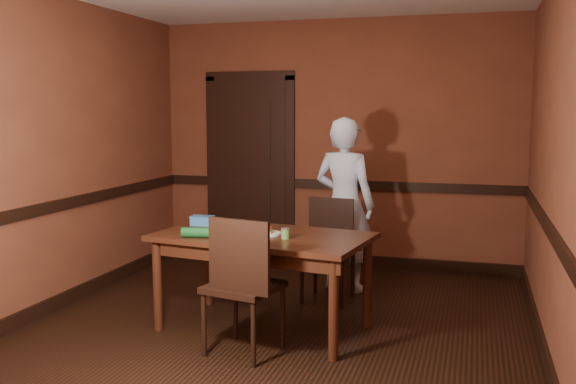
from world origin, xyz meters
The scene contains 21 objects.
floor centered at (0.00, 0.00, 0.00)m, with size 4.00×4.50×0.01m, color black.
wall_back centered at (0.00, 2.25, 1.35)m, with size 4.00×0.02×2.70m, color brown.
wall_front centered at (0.00, -2.25, 1.35)m, with size 4.00×0.02×2.70m, color brown.
wall_left centered at (-2.00, 0.00, 1.35)m, with size 0.02×4.50×2.70m, color brown.
wall_right centered at (2.00, 0.00, 1.35)m, with size 0.02×4.50×2.70m, color brown.
dado_back centered at (0.00, 2.23, 0.90)m, with size 4.00×0.03×0.10m, color black.
dado_left centered at (-1.99, 0.00, 0.90)m, with size 0.03×4.50×0.10m, color black.
dado_right centered at (1.99, 0.00, 0.90)m, with size 0.03×4.50×0.10m, color black.
baseboard_back centered at (0.00, 2.23, 0.06)m, with size 4.00×0.03×0.12m, color black.
baseboard_left centered at (-1.99, 0.00, 0.06)m, with size 0.03×4.50×0.12m, color black.
baseboard_right centered at (1.99, 0.00, 0.06)m, with size 0.03×4.50×0.12m, color black.
door centered at (-1.00, 2.22, 1.09)m, with size 1.05×0.07×2.20m.
dining_table centered at (-0.09, -0.03, 0.38)m, with size 1.63×0.92×0.76m, color #32170C.
chair_far centered at (0.23, 0.86, 0.46)m, with size 0.43×0.43×0.92m, color black, non-canonical shape.
chair_near centered at (-0.07, -0.54, 0.50)m, with size 0.47×0.47×1.00m, color black, non-canonical shape.
person centered at (0.29, 1.27, 0.83)m, with size 0.60×0.40×1.66m, color silver.
sandwich_plate centered at (-0.06, -0.04, 0.78)m, with size 0.24×0.24×0.06m.
sauce_jar centered at (0.13, -0.15, 0.80)m, with size 0.07×0.07×0.08m.
cheese_saucer centered at (-0.47, 0.00, 0.78)m, with size 0.15×0.15×0.05m.
food_tub centered at (-0.71, 0.20, 0.80)m, with size 0.19×0.14×0.08m.
wrapped_veg centered at (-0.51, -0.29, 0.80)m, with size 0.08×0.08×0.27m, color #13471D.
Camera 1 is at (1.47, -4.68, 1.72)m, focal length 40.00 mm.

